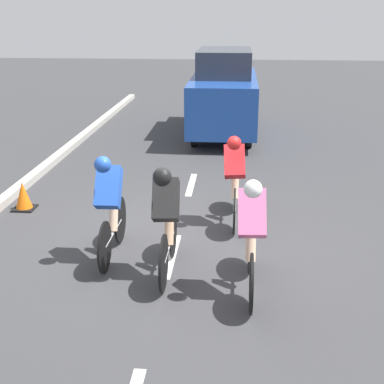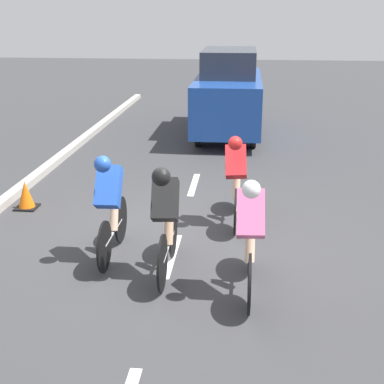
{
  "view_description": "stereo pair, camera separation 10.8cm",
  "coord_description": "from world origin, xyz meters",
  "px_view_note": "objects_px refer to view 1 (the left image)",
  "views": [
    {
      "loc": [
        -0.86,
        7.21,
        3.27
      ],
      "look_at": [
        -0.29,
        0.48,
        0.95
      ],
      "focal_mm": 50.0,
      "sensor_mm": 36.0,
      "label": 1
    },
    {
      "loc": [
        -0.96,
        7.2,
        3.27
      ],
      "look_at": [
        -0.29,
        0.48,
        0.95
      ],
      "focal_mm": 50.0,
      "sensor_mm": 36.0,
      "label": 2
    }
  ],
  "objects_px": {
    "cyclist_pink": "(251,233)",
    "cyclist_red": "(235,177)",
    "cyclist_blue": "(110,204)",
    "support_car": "(224,93)",
    "cyclist_black": "(167,218)",
    "traffic_cone": "(23,196)"
  },
  "relations": [
    {
      "from": "cyclist_red",
      "to": "traffic_cone",
      "type": "distance_m",
      "value": 3.65
    },
    {
      "from": "cyclist_blue",
      "to": "traffic_cone",
      "type": "xyz_separation_m",
      "value": [
        1.94,
        -1.74,
        -0.56
      ]
    },
    {
      "from": "cyclist_red",
      "to": "cyclist_pink",
      "type": "relative_size",
      "value": 1.02
    },
    {
      "from": "cyclist_blue",
      "to": "cyclist_red",
      "type": "distance_m",
      "value": 2.2
    },
    {
      "from": "cyclist_red",
      "to": "cyclist_blue",
      "type": "bearing_deg",
      "value": 41.07
    },
    {
      "from": "cyclist_red",
      "to": "support_car",
      "type": "height_order",
      "value": "support_car"
    },
    {
      "from": "support_car",
      "to": "cyclist_red",
      "type": "bearing_deg",
      "value": 93.17
    },
    {
      "from": "cyclist_black",
      "to": "support_car",
      "type": "bearing_deg",
      "value": -93.29
    },
    {
      "from": "cyclist_blue",
      "to": "cyclist_black",
      "type": "bearing_deg",
      "value": 153.22
    },
    {
      "from": "cyclist_pink",
      "to": "traffic_cone",
      "type": "relative_size",
      "value": 3.46
    },
    {
      "from": "cyclist_red",
      "to": "support_car",
      "type": "bearing_deg",
      "value": -86.83
    },
    {
      "from": "cyclist_black",
      "to": "support_car",
      "type": "distance_m",
      "value": 8.32
    },
    {
      "from": "cyclist_blue",
      "to": "support_car",
      "type": "bearing_deg",
      "value": -99.36
    },
    {
      "from": "cyclist_pink",
      "to": "traffic_cone",
      "type": "xyz_separation_m",
      "value": [
        3.81,
        -2.54,
        -0.55
      ]
    },
    {
      "from": "cyclist_red",
      "to": "support_car",
      "type": "xyz_separation_m",
      "value": [
        0.36,
        -6.45,
        0.36
      ]
    },
    {
      "from": "cyclist_blue",
      "to": "support_car",
      "type": "distance_m",
      "value": 8.0
    },
    {
      "from": "cyclist_black",
      "to": "cyclist_red",
      "type": "distance_m",
      "value": 2.04
    },
    {
      "from": "cyclist_black",
      "to": "traffic_cone",
      "type": "bearing_deg",
      "value": -37.94
    },
    {
      "from": "support_car",
      "to": "cyclist_black",
      "type": "bearing_deg",
      "value": 86.71
    },
    {
      "from": "cyclist_pink",
      "to": "traffic_cone",
      "type": "bearing_deg",
      "value": -33.62
    },
    {
      "from": "cyclist_black",
      "to": "traffic_cone",
      "type": "height_order",
      "value": "cyclist_black"
    },
    {
      "from": "cyclist_pink",
      "to": "cyclist_red",
      "type": "bearing_deg",
      "value": -84.47
    }
  ]
}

